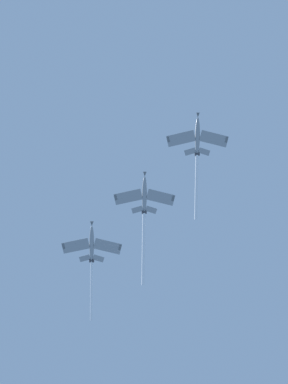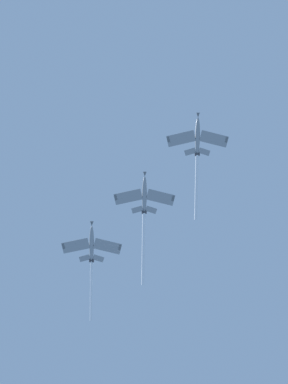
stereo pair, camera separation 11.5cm
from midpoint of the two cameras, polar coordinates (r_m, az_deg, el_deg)
name	(u,v)px [view 2 (the right image)]	position (r m, az deg, el deg)	size (l,w,h in m)	color
jet_lead	(197,153)	(182.18, 5.41, 3.95)	(27.12, 25.05, 9.80)	gray
jet_second	(144,216)	(183.74, -0.01, -2.43)	(29.53, 26.82, 10.75)	gray
jet_third	(92,254)	(188.19, -5.37, -6.31)	(26.52, 24.27, 9.93)	gray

